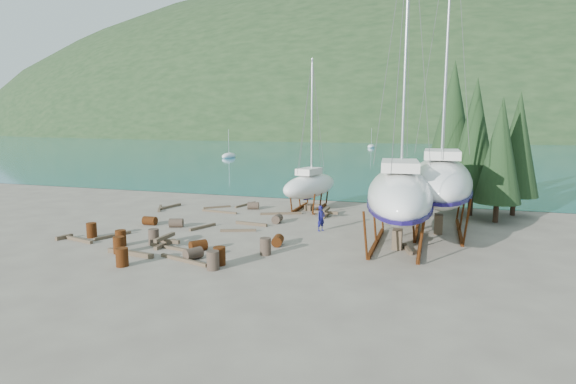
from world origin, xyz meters
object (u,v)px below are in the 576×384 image
(small_sailboat_shore, at_px, (310,185))
(large_sailboat_near, at_px, (400,193))
(large_sailboat_far, at_px, (440,181))
(worker, at_px, (321,218))

(small_sailboat_shore, bearing_deg, large_sailboat_near, -37.21)
(large_sailboat_near, bearing_deg, large_sailboat_far, 58.42)
(small_sailboat_shore, relative_size, worker, 7.21)
(large_sailboat_near, height_order, large_sailboat_far, large_sailboat_far)
(large_sailboat_near, relative_size, large_sailboat_far, 0.93)
(large_sailboat_near, height_order, worker, large_sailboat_near)
(large_sailboat_near, xyz_separation_m, small_sailboat_shore, (-7.49, 8.99, -1.02))
(large_sailboat_far, xyz_separation_m, worker, (-7.02, -2.13, -2.39))
(small_sailboat_shore, height_order, worker, small_sailboat_shore)
(small_sailboat_shore, xyz_separation_m, worker, (2.60, -6.84, -1.11))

